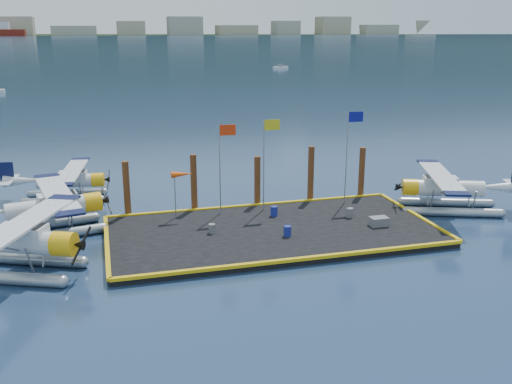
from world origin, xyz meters
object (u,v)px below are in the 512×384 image
drum_3 (287,231)px  flagpole_yellow (267,151)px  seaplane_c (69,183)px  drum_4 (350,213)px  seaplane_a (16,245)px  flagpole_blue (350,144)px  piling_3 (311,176)px  drum_5 (274,211)px  windsock (182,175)px  seaplane_d (445,191)px  piling_4 (362,174)px  piling_2 (257,183)px  drum_0 (212,229)px  piling_1 (194,185)px  crate (379,221)px  seaplane_b (51,210)px  piling_0 (127,191)px  flagpole_red (223,155)px

drum_3 → flagpole_yellow: size_ratio=0.10×
seaplane_c → drum_4: seaplane_c is taller
seaplane_a → drum_4: bearing=121.4°
flagpole_blue → piling_3: (-2.20, 1.60, -2.54)m
drum_5 → windsock: 6.52m
seaplane_a → drum_5: 16.03m
flagpole_blue → seaplane_d: bearing=-21.1°
drum_4 → piling_4: 5.61m
drum_4 → flagpole_blue: 5.11m
seaplane_d → piling_2: piling_2 is taller
windsock → drum_0: bearing=-70.8°
piling_1 → drum_0: bearing=-87.6°
piling_2 → piling_1: bearing=180.0°
drum_3 → windsock: size_ratio=0.20×
crate → flagpole_blue: 6.41m
drum_5 → piling_3: bearing=39.2°
seaplane_b → piling_1: bearing=88.2°
flagpole_yellow → piling_4: size_ratio=1.55×
flagpole_blue → piling_3: size_ratio=1.51×
piling_2 → flagpole_yellow: bearing=-82.8°
drum_5 → piling_1: 5.84m
seaplane_c → flagpole_blue: bearing=76.3°
seaplane_c → seaplane_d: bearing=76.2°
piling_3 → crate: bearing=-72.1°
piling_0 → piling_4: (17.00, 0.00, 0.00)m
seaplane_a → piling_3: piling_3 is taller
crate → flagpole_yellow: flagpole_yellow is taller
drum_3 → drum_0: bearing=158.2°
seaplane_a → piling_4: (23.02, 7.52, 0.36)m
flagpole_yellow → piling_3: (3.80, 1.60, -2.36)m
drum_5 → piling_1: piling_1 is taller
drum_0 → flagpole_yellow: 6.89m
flagpole_red → seaplane_a: bearing=-154.2°
drum_3 → piling_0: (-8.98, 6.86, 1.28)m
flagpole_red → flagpole_blue: flagpole_blue is taller
seaplane_a → windsock: size_ratio=3.30×
seaplane_c → windsock: 10.64m
seaplane_a → flagpole_blue: 22.24m
piling_0 → piling_3: (13.00, 0.00, 0.15)m
seaplane_c → seaplane_d: size_ratio=0.89×
seaplane_b → windsock: 8.32m
flagpole_yellow → drum_0: bearing=-141.6°
drum_0 → flagpole_red: size_ratio=0.10×
flagpole_yellow → piling_2: 3.07m
flagpole_yellow → piling_0: (-9.20, 1.60, -2.51)m
drum_4 → crate: size_ratio=0.56×
seaplane_a → piling_0: (6.02, 7.52, 0.36)m
piling_2 → drum_4: bearing=-42.4°
piling_0 → flagpole_yellow: bearing=-9.9°
seaplane_b → flagpole_yellow: 14.19m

